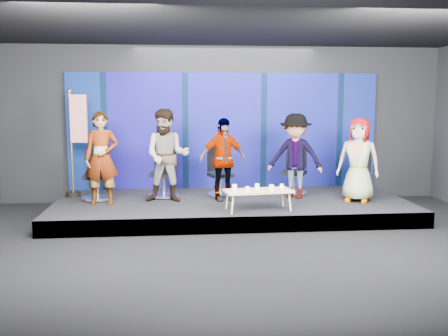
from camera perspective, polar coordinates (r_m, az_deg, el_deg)
The scene contains 21 objects.
ground at distance 7.76m, azimuth 2.88°, elevation -9.47°, with size 10.00×10.00×0.00m, color black.
room_walls at distance 7.41m, azimuth 3.01°, elevation 8.76°, with size 10.02×8.02×3.51m.
riser at distance 10.13m, azimuth 0.85°, elevation -4.47°, with size 7.00×3.00×0.30m, color black.
backdrop at distance 11.36m, azimuth 0.07°, elevation 4.26°, with size 7.00×0.08×2.60m, color navy.
chair_a at distance 10.38m, azimuth -14.26°, elevation -1.52°, with size 0.63×0.63×1.10m.
panelist_a at distance 9.82m, azimuth -13.82°, elevation 1.09°, with size 0.65×0.43×1.79m, color black.
chair_b at distance 10.42m, azimuth -6.85°, elevation -1.26°, with size 0.72×0.72×1.13m.
panelist_b at distance 9.85m, azimuth -6.53°, elevation 1.41°, with size 0.89×0.69×1.83m, color black.
chair_c at distance 10.51m, azimuth -0.49°, elevation -1.32°, with size 0.70×0.70×1.02m.
panelist_c at distance 9.95m, azimuth -0.16°, elevation 1.00°, with size 0.97×0.40×1.65m, color black.
chair_d at distance 10.82m, azimuth 8.04°, elevation -1.05°, with size 0.80×0.80×1.07m.
panelist_d at distance 10.25m, azimuth 8.14°, elevation 1.36°, with size 1.12×0.64×1.73m, color black.
chair_e at distance 10.71m, azimuth 15.13°, elevation -1.41°, with size 0.79×0.79×1.02m.
panelist_e at distance 10.15m, azimuth 15.11°, elevation 0.89°, with size 0.81×0.53×1.66m, color black.
coffee_table at distance 9.10m, azimuth 3.94°, elevation -2.70°, with size 1.28×0.68×0.38m.
mug_a at distance 9.04m, azimuth 1.20°, elevation -2.22°, with size 0.09×0.09×0.11m, color white.
mug_b at distance 8.96m, azimuth 2.71°, elevation -2.39°, with size 0.07×0.07×0.09m, color white.
mug_c at distance 9.18m, azimuth 3.80°, elevation -2.11°, with size 0.08×0.08×0.10m, color white.
mug_d at distance 9.07m, azimuth 5.45°, elevation -2.24°, with size 0.09×0.09×0.10m, color white.
mug_e at distance 9.25m, azimuth 6.62°, elevation -2.10°, with size 0.07×0.07×0.09m, color white.
flag_stand at distance 10.68m, azimuth -16.54°, elevation 3.07°, with size 0.50×0.30×2.23m.
Camera 1 is at (-1.08, -7.33, 2.31)m, focal length 40.00 mm.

